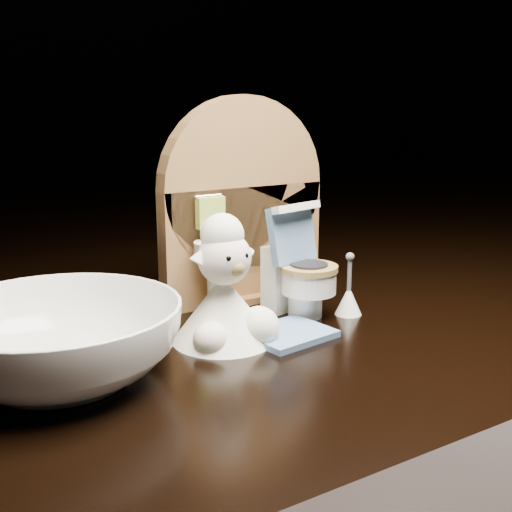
{
  "coord_description": "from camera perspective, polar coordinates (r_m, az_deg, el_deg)",
  "views": [
    {
      "loc": [
        -0.24,
        -0.34,
        0.15
      ],
      "look_at": [
        -0.02,
        0.02,
        0.05
      ],
      "focal_mm": 45.0,
      "sensor_mm": 36.0,
      "label": 1
    }
  ],
  "objects": [
    {
      "name": "plush_lamb",
      "position": [
        0.4,
        -2.76,
        -3.68
      ],
      "size": [
        0.06,
        0.06,
        0.08
      ],
      "rotation": [
        0.0,
        0.0,
        0.07
      ],
      "color": "white",
      "rests_on": "ground"
    },
    {
      "name": "toilet_brush",
      "position": [
        0.45,
        8.23,
        -3.74
      ],
      "size": [
        0.02,
        0.02,
        0.04
      ],
      "color": "white",
      "rests_on": "ground"
    },
    {
      "name": "toy_toilet",
      "position": [
        0.45,
        3.73,
        -1.64
      ],
      "size": [
        0.04,
        0.05,
        0.08
      ],
      "rotation": [
        0.0,
        0.0,
        0.22
      ],
      "color": "white",
      "rests_on": "ground"
    },
    {
      "name": "bath_mat",
      "position": [
        0.41,
        2.87,
        -6.93
      ],
      "size": [
        0.06,
        0.05,
        0.0
      ],
      "primitive_type": "cube",
      "rotation": [
        0.0,
        0.0,
        0.14
      ],
      "color": "#52749F",
      "rests_on": "ground"
    },
    {
      "name": "ceramic_bowl",
      "position": [
        0.36,
        -17.14,
        -7.33
      ],
      "size": [
        0.14,
        0.14,
        0.04
      ],
      "primitive_type": "imported",
      "rotation": [
        0.0,
        0.0,
        0.07
      ],
      "color": "white",
      "rests_on": "ground"
    },
    {
      "name": "backdrop_panel",
      "position": [
        0.47,
        -1.23,
        3.83
      ],
      "size": [
        0.13,
        0.05,
        0.15
      ],
      "color": "brown",
      "rests_on": "ground"
    }
  ]
}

